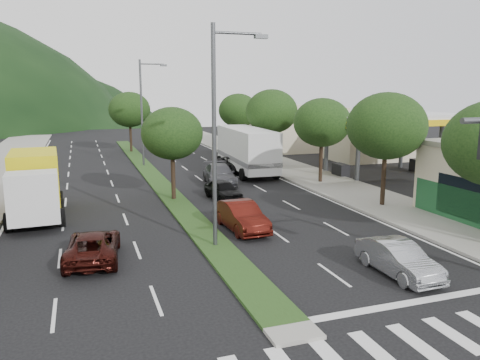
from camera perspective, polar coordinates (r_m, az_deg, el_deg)
name	(u,v)px	position (r m, az deg, el deg)	size (l,w,h in m)	color
ground	(287,328)	(15.08, 5.77, -17.49)	(160.00, 160.00, 0.00)	black
sidewalk_right	(298,172)	(41.83, 7.07, 1.01)	(5.00, 90.00, 0.15)	gray
median	(151,174)	(41.03, -10.74, 0.69)	(1.60, 56.00, 0.12)	#203C15
gas_canopy	(383,121)	(42.09, 17.08, 6.94)	(12.20, 8.20, 5.25)	silver
bldg_right_far	(283,126)	(61.58, 5.25, 6.54)	(10.00, 16.00, 5.20)	beige
tree_r_b	(387,126)	(29.89, 17.43, 6.29)	(4.80, 4.80, 6.94)	black
tree_r_c	(322,123)	(36.65, 9.98, 6.91)	(4.40, 4.40, 6.48)	black
tree_r_d	(272,112)	(45.62, 3.88, 8.33)	(5.00, 5.00, 7.17)	black
tree_r_e	(238,111)	(54.98, -0.20, 8.47)	(4.60, 4.60, 6.71)	black
tree_med_near	(172,134)	(30.67, -8.29, 5.63)	(4.00, 4.00, 6.02)	black
tree_med_far	(130,110)	(56.35, -13.32, 8.35)	(4.80, 4.80, 6.94)	black
streetlight_near	(218,126)	(20.92, -2.64, 6.54)	(2.60, 0.25, 10.00)	#47494C
streetlight_mid	(144,108)	(45.43, -11.66, 8.63)	(2.60, 0.25, 10.00)	#47494C
sedan_silver	(398,259)	(19.59, 18.72, -9.07)	(1.41, 4.04, 1.33)	#A2A5AA
suv_maroon	(93,246)	(21.08, -17.49, -7.65)	(2.12, 4.61, 1.28)	black
car_queue_a	(223,190)	(31.19, -2.07, -1.21)	(1.53, 3.80, 1.29)	black
car_queue_b	(220,175)	(36.22, -2.49, 0.67)	(2.15, 5.30, 1.54)	#47474C
car_queue_c	(241,216)	(24.34, 0.16, -4.43)	(1.56, 4.47, 1.47)	#4A110C
car_queue_d	(233,165)	(41.75, -0.82, 1.89)	(2.20, 4.78, 1.33)	black
box_truck	(35,187)	(29.23, -23.71, -0.78)	(3.21, 7.54, 3.66)	silver
motorhome	(247,149)	(41.30, 0.80, 3.77)	(3.64, 10.29, 3.89)	silver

